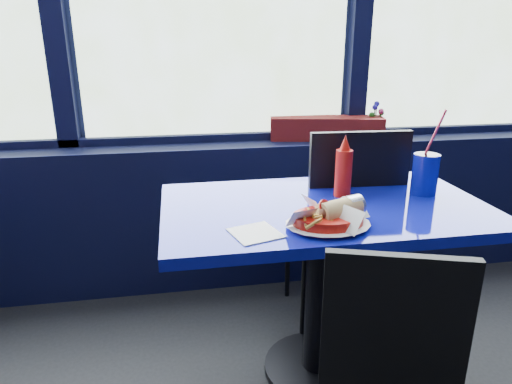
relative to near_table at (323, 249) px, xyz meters
name	(u,v)px	position (x,y,z in m)	size (l,w,h in m)	color
window_sill	(222,213)	(-0.30, 0.87, -0.17)	(5.00, 0.26, 0.80)	black
near_table	(323,249)	(0.00, 0.00, 0.00)	(1.20, 0.70, 0.75)	black
chair_near_back	(343,217)	(0.20, 0.31, 0.00)	(0.46, 0.47, 0.98)	black
planter_box	(326,128)	(0.29, 0.89, 0.29)	(0.62, 0.15, 0.12)	maroon
flower_vase	(376,128)	(0.57, 0.85, 0.29)	(0.13, 0.13, 0.21)	silver
food_basket	(330,218)	(-0.05, -0.21, 0.21)	(0.26, 0.25, 0.09)	#AF130B
ketchup_bottle	(344,169)	(0.10, 0.08, 0.29)	(0.06, 0.06, 0.24)	#AF130B
soda_cup	(425,173)	(0.42, 0.05, 0.27)	(0.10, 0.10, 0.34)	#0D1392
napkin	(255,233)	(-0.30, -0.22, 0.18)	(0.14, 0.14, 0.00)	white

